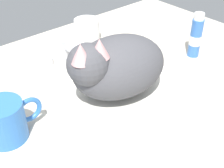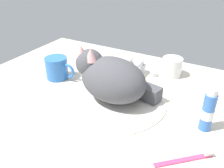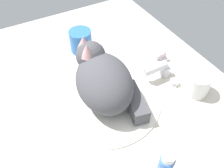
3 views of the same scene
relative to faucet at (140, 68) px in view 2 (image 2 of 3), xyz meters
The scene contains 10 objects.
ground_plane 22.03cm from the faucet, 90.00° to the right, with size 110.00×82.50×3.00cm, color beige.
sink_basin 21.75cm from the faucet, 90.00° to the right, with size 34.57×34.57×0.89cm, color white.
faucet is the anchor object (origin of this frame).
cat 22.02cm from the faucet, 92.75° to the right, with size 27.69×20.20×16.40cm.
coffee_mug 31.43cm from the faucet, 145.19° to the right, with size 12.20×8.20×8.20cm.
rinse_cup 12.17cm from the faucet, 24.88° to the left, with size 7.59×7.59×7.12cm.
soap_dish 10.09cm from the faucet, 158.45° to the left, with size 9.00×6.40×1.20cm, color white.
soap_bar 9.89cm from the faucet, 158.45° to the left, with size 7.09×4.68×2.53cm, color silver.
toothpaste_bottle 35.92cm from the faucet, 37.05° to the right, with size 3.28×3.28×12.71cm.
toothbrush 44.65cm from the faucet, 52.16° to the right, with size 11.64×10.84×1.60cm.
Camera 2 is at (31.64, -57.23, 43.04)cm, focal length 38.67 mm.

